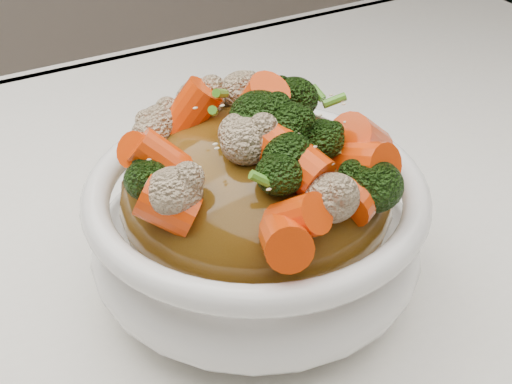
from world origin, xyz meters
TOP-DOWN VIEW (x-y plane):
  - tablecloth at (0.00, 0.00)m, footprint 1.20×0.80m
  - bowl at (0.03, -0.01)m, footprint 0.23×0.23m
  - sauce_base at (0.03, -0.01)m, footprint 0.18×0.18m
  - carrots at (0.03, -0.01)m, footprint 0.18×0.18m
  - broccoli at (0.03, -0.01)m, footprint 0.18×0.18m
  - cauliflower at (0.03, -0.01)m, footprint 0.18×0.18m
  - scallions at (0.03, -0.01)m, footprint 0.14×0.14m
  - sesame_seeds at (0.03, -0.01)m, footprint 0.16×0.16m

SIDE VIEW (x-z plane):
  - tablecloth at x=0.00m, z-range 0.71..0.75m
  - bowl at x=0.03m, z-range 0.75..0.84m
  - sauce_base at x=0.03m, z-range 0.77..0.87m
  - cauliflower at x=0.03m, z-range 0.86..0.90m
  - broccoli at x=0.03m, z-range 0.86..0.91m
  - carrots at x=0.03m, z-range 0.86..0.91m
  - scallions at x=0.03m, z-range 0.88..0.90m
  - sesame_seeds at x=0.03m, z-range 0.88..0.89m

